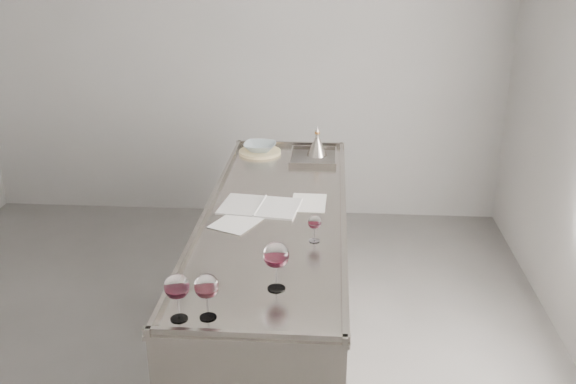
# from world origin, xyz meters

# --- Properties ---
(room_shell) EXTENTS (4.54, 5.04, 2.84)m
(room_shell) POSITION_xyz_m (0.00, 0.00, 1.40)
(room_shell) COLOR #55524F
(room_shell) RESTS_ON ground
(counter) EXTENTS (0.77, 2.42, 0.97)m
(counter) POSITION_xyz_m (0.50, 0.30, 0.47)
(counter) COLOR gray
(counter) RESTS_ON ground
(wine_glass_left) EXTENTS (0.10, 0.10, 0.19)m
(wine_glass_left) POSITION_xyz_m (0.22, -0.78, 1.08)
(wine_glass_left) COLOR white
(wine_glass_left) RESTS_ON counter
(wine_glass_middle) EXTENTS (0.10, 0.10, 0.19)m
(wine_glass_middle) POSITION_xyz_m (0.34, -0.76, 1.07)
(wine_glass_middle) COLOR white
(wine_glass_middle) RESTS_ON counter
(wine_glass_right) EXTENTS (0.11, 0.11, 0.22)m
(wine_glass_right) POSITION_xyz_m (0.58, -0.52, 1.09)
(wine_glass_right) COLOR white
(wine_glass_right) RESTS_ON counter
(wine_glass_small) EXTENTS (0.07, 0.07, 0.14)m
(wine_glass_small) POSITION_xyz_m (0.72, -0.05, 1.04)
(wine_glass_small) COLOR white
(wine_glass_small) RESTS_ON counter
(notebook) EXTENTS (0.46, 0.35, 0.02)m
(notebook) POSITION_xyz_m (0.41, 0.35, 0.95)
(notebook) COLOR silver
(notebook) RESTS_ON counter
(loose_paper_top) EXTENTS (0.20, 0.28, 0.00)m
(loose_paper_top) POSITION_xyz_m (0.68, 0.43, 0.94)
(loose_paper_top) COLOR silver
(loose_paper_top) RESTS_ON counter
(loose_paper_under) EXTENTS (0.31, 0.35, 0.00)m
(loose_paper_under) POSITION_xyz_m (0.32, 0.15, 0.94)
(loose_paper_under) COLOR white
(loose_paper_under) RESTS_ON counter
(trivet) EXTENTS (0.30, 0.30, 0.02)m
(trivet) POSITION_xyz_m (0.30, 1.31, 0.95)
(trivet) COLOR beige
(trivet) RESTS_ON counter
(ceramic_bowl) EXTENTS (0.23, 0.23, 0.05)m
(ceramic_bowl) POSITION_xyz_m (0.30, 1.31, 0.99)
(ceramic_bowl) COLOR #97AAB0
(ceramic_bowl) RESTS_ON trivet
(wine_funnel) EXTENTS (0.14, 0.14, 0.21)m
(wine_funnel) POSITION_xyz_m (0.70, 1.29, 1.00)
(wine_funnel) COLOR #AFA59C
(wine_funnel) RESTS_ON counter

